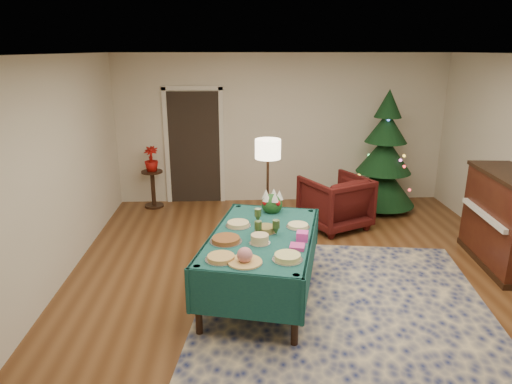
{
  "coord_description": "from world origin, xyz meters",
  "views": [
    {
      "loc": [
        -0.87,
        -4.76,
        2.75
      ],
      "look_at": [
        -0.59,
        0.92,
        0.97
      ],
      "focal_mm": 32.0,
      "sensor_mm": 36.0,
      "label": 1
    }
  ],
  "objects_px": {
    "floor_lamp": "(268,155)",
    "potted_plant": "(151,164)",
    "christmas_tree": "(384,157)",
    "armchair": "(335,200)",
    "side_table": "(153,189)",
    "piano": "(508,221)",
    "gift_box": "(302,236)",
    "buffet_table": "(262,247)"
  },
  "relations": [
    {
      "from": "floor_lamp",
      "to": "potted_plant",
      "type": "xyz_separation_m",
      "value": [
        -1.96,
        1.58,
        -0.5
      ]
    },
    {
      "from": "christmas_tree",
      "to": "armchair",
      "type": "bearing_deg",
      "value": -140.5
    },
    {
      "from": "side_table",
      "to": "piano",
      "type": "height_order",
      "value": "piano"
    },
    {
      "from": "armchair",
      "to": "side_table",
      "type": "relative_size",
      "value": 1.38
    },
    {
      "from": "piano",
      "to": "gift_box",
      "type": "bearing_deg",
      "value": -163.55
    },
    {
      "from": "potted_plant",
      "to": "gift_box",
      "type": "bearing_deg",
      "value": -57.21
    },
    {
      "from": "side_table",
      "to": "christmas_tree",
      "type": "relative_size",
      "value": 0.32
    },
    {
      "from": "christmas_tree",
      "to": "piano",
      "type": "distance_m",
      "value": 2.49
    },
    {
      "from": "buffet_table",
      "to": "christmas_tree",
      "type": "bearing_deg",
      "value": 51.61
    },
    {
      "from": "piano",
      "to": "floor_lamp",
      "type": "bearing_deg",
      "value": 161.86
    },
    {
      "from": "potted_plant",
      "to": "christmas_tree",
      "type": "relative_size",
      "value": 0.21
    },
    {
      "from": "buffet_table",
      "to": "christmas_tree",
      "type": "height_order",
      "value": "christmas_tree"
    },
    {
      "from": "gift_box",
      "to": "piano",
      "type": "bearing_deg",
      "value": 16.45
    },
    {
      "from": "buffet_table",
      "to": "gift_box",
      "type": "height_order",
      "value": "gift_box"
    },
    {
      "from": "side_table",
      "to": "christmas_tree",
      "type": "xyz_separation_m",
      "value": [
        4.09,
        -0.3,
        0.62
      ]
    },
    {
      "from": "buffet_table",
      "to": "armchair",
      "type": "xyz_separation_m",
      "value": [
        1.3,
        2.08,
        -0.15
      ]
    },
    {
      "from": "gift_box",
      "to": "potted_plant",
      "type": "height_order",
      "value": "potted_plant"
    },
    {
      "from": "armchair",
      "to": "side_table",
      "type": "bearing_deg",
      "value": -46.61
    },
    {
      "from": "floor_lamp",
      "to": "side_table",
      "type": "distance_m",
      "value": 2.7
    },
    {
      "from": "christmas_tree",
      "to": "piano",
      "type": "bearing_deg",
      "value": -67.83
    },
    {
      "from": "floor_lamp",
      "to": "piano",
      "type": "relative_size",
      "value": 1.02
    },
    {
      "from": "armchair",
      "to": "side_table",
      "type": "xyz_separation_m",
      "value": [
        -3.07,
        1.14,
        -0.14
      ]
    },
    {
      "from": "gift_box",
      "to": "side_table",
      "type": "height_order",
      "value": "gift_box"
    },
    {
      "from": "potted_plant",
      "to": "christmas_tree",
      "type": "bearing_deg",
      "value": -4.19
    },
    {
      "from": "side_table",
      "to": "piano",
      "type": "distance_m",
      "value": 5.66
    },
    {
      "from": "armchair",
      "to": "gift_box",
      "type": "bearing_deg",
      "value": 42.82
    },
    {
      "from": "floor_lamp",
      "to": "piano",
      "type": "xyz_separation_m",
      "value": [
        3.07,
        -1.0,
        -0.69
      ]
    },
    {
      "from": "piano",
      "to": "buffet_table",
      "type": "bearing_deg",
      "value": -168.86
    },
    {
      "from": "buffet_table",
      "to": "potted_plant",
      "type": "distance_m",
      "value": 3.69
    },
    {
      "from": "buffet_table",
      "to": "side_table",
      "type": "height_order",
      "value": "buffet_table"
    },
    {
      "from": "armchair",
      "to": "piano",
      "type": "xyz_separation_m",
      "value": [
        1.95,
        -1.44,
        0.15
      ]
    },
    {
      "from": "gift_box",
      "to": "potted_plant",
      "type": "distance_m",
      "value": 4.07
    },
    {
      "from": "floor_lamp",
      "to": "piano",
      "type": "height_order",
      "value": "floor_lamp"
    },
    {
      "from": "gift_box",
      "to": "floor_lamp",
      "type": "relative_size",
      "value": 0.08
    },
    {
      "from": "armchair",
      "to": "side_table",
      "type": "distance_m",
      "value": 3.28
    },
    {
      "from": "floor_lamp",
      "to": "armchair",
      "type": "bearing_deg",
      "value": 21.5
    },
    {
      "from": "side_table",
      "to": "gift_box",
      "type": "bearing_deg",
      "value": -57.21
    },
    {
      "from": "buffet_table",
      "to": "piano",
      "type": "relative_size",
      "value": 1.45
    },
    {
      "from": "floor_lamp",
      "to": "christmas_tree",
      "type": "distance_m",
      "value": 2.51
    },
    {
      "from": "armchair",
      "to": "floor_lamp",
      "type": "relative_size",
      "value": 0.61
    },
    {
      "from": "buffet_table",
      "to": "piano",
      "type": "xyz_separation_m",
      "value": [
        3.25,
        0.64,
        -0.0
      ]
    },
    {
      "from": "armchair",
      "to": "piano",
      "type": "distance_m",
      "value": 2.43
    }
  ]
}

